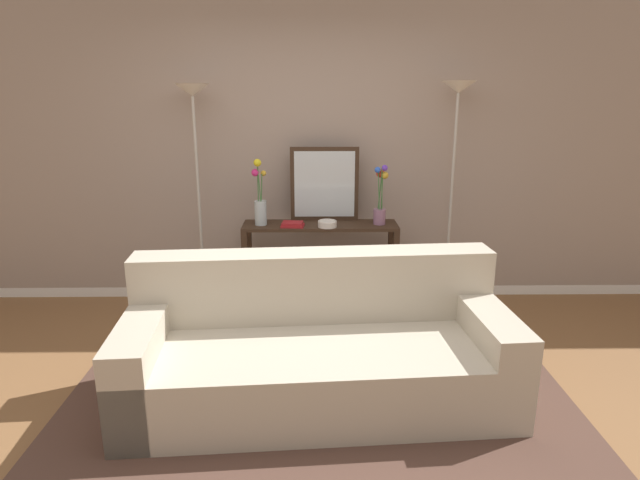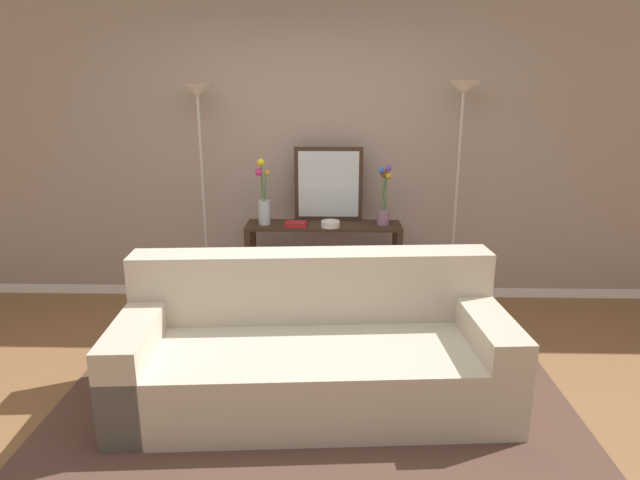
{
  "view_description": "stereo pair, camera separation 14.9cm",
  "coord_description": "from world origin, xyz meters",
  "px_view_note": "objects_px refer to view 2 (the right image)",
  "views": [
    {
      "loc": [
        0.1,
        -2.84,
        1.91
      ],
      "look_at": [
        0.16,
        0.91,
        0.85
      ],
      "focal_mm": 30.32,
      "sensor_mm": 36.0,
      "label": 1
    },
    {
      "loc": [
        0.25,
        -2.84,
        1.91
      ],
      "look_at": [
        0.16,
        0.91,
        0.85
      ],
      "focal_mm": 30.32,
      "sensor_mm": 36.0,
      "label": 2
    }
  ],
  "objects_px": {
    "floor_lamp_right": "(461,134)",
    "fruit_bowl": "(330,224)",
    "book_row_under_console": "(287,302)",
    "wall_mirror": "(329,184)",
    "vase_tall_flowers": "(264,203)",
    "couch": "(314,352)",
    "floor_lamp_left": "(200,136)",
    "vase_short_flowers": "(384,200)",
    "book_stack": "(296,224)",
    "console_table": "(324,251)"
  },
  "relations": [
    {
      "from": "vase_short_flowers",
      "to": "fruit_bowl",
      "type": "relative_size",
      "value": 3.2
    },
    {
      "from": "couch",
      "to": "floor_lamp_left",
      "type": "relative_size",
      "value": 1.24
    },
    {
      "from": "wall_mirror",
      "to": "book_stack",
      "type": "distance_m",
      "value": 0.47
    },
    {
      "from": "wall_mirror",
      "to": "floor_lamp_right",
      "type": "bearing_deg",
      "value": -5.68
    },
    {
      "from": "floor_lamp_left",
      "to": "vase_tall_flowers",
      "type": "distance_m",
      "value": 0.77
    },
    {
      "from": "couch",
      "to": "console_table",
      "type": "xyz_separation_m",
      "value": [
        0.04,
        1.42,
        0.23
      ]
    },
    {
      "from": "floor_lamp_right",
      "to": "fruit_bowl",
      "type": "distance_m",
      "value": 1.3
    },
    {
      "from": "floor_lamp_right",
      "to": "vase_tall_flowers",
      "type": "distance_m",
      "value": 1.73
    },
    {
      "from": "floor_lamp_left",
      "to": "book_stack",
      "type": "bearing_deg",
      "value": -8.3
    },
    {
      "from": "couch",
      "to": "book_stack",
      "type": "bearing_deg",
      "value": 98.42
    },
    {
      "from": "floor_lamp_left",
      "to": "floor_lamp_right",
      "type": "distance_m",
      "value": 2.16
    },
    {
      "from": "wall_mirror",
      "to": "vase_tall_flowers",
      "type": "height_order",
      "value": "wall_mirror"
    },
    {
      "from": "console_table",
      "to": "floor_lamp_right",
      "type": "xyz_separation_m",
      "value": [
        1.12,
        0.03,
        1.0
      ]
    },
    {
      "from": "floor_lamp_right",
      "to": "book_row_under_console",
      "type": "bearing_deg",
      "value": -178.69
    },
    {
      "from": "console_table",
      "to": "wall_mirror",
      "type": "height_order",
      "value": "wall_mirror"
    },
    {
      "from": "console_table",
      "to": "floor_lamp_left",
      "type": "xyz_separation_m",
      "value": [
        -1.03,
        0.03,
        0.99
      ]
    },
    {
      "from": "floor_lamp_left",
      "to": "vase_short_flowers",
      "type": "height_order",
      "value": "floor_lamp_left"
    },
    {
      "from": "floor_lamp_left",
      "to": "book_row_under_console",
      "type": "relative_size",
      "value": 4.35
    },
    {
      "from": "wall_mirror",
      "to": "floor_lamp_left",
      "type": "bearing_deg",
      "value": -174.25
    },
    {
      "from": "floor_lamp_right",
      "to": "vase_tall_flowers",
      "type": "height_order",
      "value": "floor_lamp_right"
    },
    {
      "from": "console_table",
      "to": "floor_lamp_left",
      "type": "bearing_deg",
      "value": 178.17
    },
    {
      "from": "wall_mirror",
      "to": "vase_tall_flowers",
      "type": "bearing_deg",
      "value": -163.55
    },
    {
      "from": "floor_lamp_right",
      "to": "book_row_under_console",
      "type": "distance_m",
      "value": 2.08
    },
    {
      "from": "vase_short_flowers",
      "to": "fruit_bowl",
      "type": "bearing_deg",
      "value": -168.13
    },
    {
      "from": "couch",
      "to": "floor_lamp_right",
      "type": "height_order",
      "value": "floor_lamp_right"
    },
    {
      "from": "floor_lamp_left",
      "to": "vase_short_flowers",
      "type": "bearing_deg",
      "value": -1.53
    },
    {
      "from": "floor_lamp_left",
      "to": "wall_mirror",
      "type": "bearing_deg",
      "value": 5.75
    },
    {
      "from": "couch",
      "to": "book_row_under_console",
      "type": "xyz_separation_m",
      "value": [
        -0.29,
        1.42,
        -0.25
      ]
    },
    {
      "from": "fruit_bowl",
      "to": "book_row_under_console",
      "type": "xyz_separation_m",
      "value": [
        -0.39,
        0.1,
        -0.76
      ]
    },
    {
      "from": "floor_lamp_right",
      "to": "vase_short_flowers",
      "type": "height_order",
      "value": "floor_lamp_right"
    },
    {
      "from": "vase_short_flowers",
      "to": "console_table",
      "type": "bearing_deg",
      "value": 179.08
    },
    {
      "from": "book_row_under_console",
      "to": "couch",
      "type": "bearing_deg",
      "value": -78.36
    },
    {
      "from": "console_table",
      "to": "book_stack",
      "type": "distance_m",
      "value": 0.36
    },
    {
      "from": "floor_lamp_left",
      "to": "couch",
      "type": "bearing_deg",
      "value": -55.57
    },
    {
      "from": "console_table",
      "to": "floor_lamp_left",
      "type": "relative_size",
      "value": 0.68
    },
    {
      "from": "vase_tall_flowers",
      "to": "book_row_under_console",
      "type": "height_order",
      "value": "vase_tall_flowers"
    },
    {
      "from": "floor_lamp_left",
      "to": "book_stack",
      "type": "height_order",
      "value": "floor_lamp_left"
    },
    {
      "from": "vase_short_flowers",
      "to": "couch",
      "type": "bearing_deg",
      "value": -111.14
    },
    {
      "from": "vase_short_flowers",
      "to": "book_stack",
      "type": "relative_size",
      "value": 2.53
    },
    {
      "from": "book_row_under_console",
      "to": "wall_mirror",
      "type": "bearing_deg",
      "value": 20.96
    },
    {
      "from": "vase_short_flowers",
      "to": "book_row_under_console",
      "type": "bearing_deg",
      "value": 179.44
    },
    {
      "from": "vase_tall_flowers",
      "to": "book_row_under_console",
      "type": "xyz_separation_m",
      "value": [
        0.18,
        0.02,
        -0.92
      ]
    },
    {
      "from": "console_table",
      "to": "book_row_under_console",
      "type": "xyz_separation_m",
      "value": [
        -0.33,
        -0.0,
        -0.49
      ]
    },
    {
      "from": "vase_tall_flowers",
      "to": "fruit_bowl",
      "type": "bearing_deg",
      "value": -8.25
    },
    {
      "from": "wall_mirror",
      "to": "vase_short_flowers",
      "type": "distance_m",
      "value": 0.51
    },
    {
      "from": "couch",
      "to": "floor_lamp_right",
      "type": "relative_size",
      "value": 1.23
    },
    {
      "from": "floor_lamp_left",
      "to": "book_row_under_console",
      "type": "bearing_deg",
      "value": -2.69
    },
    {
      "from": "fruit_bowl",
      "to": "floor_lamp_right",
      "type": "bearing_deg",
      "value": 7.29
    },
    {
      "from": "vase_tall_flowers",
      "to": "fruit_bowl",
      "type": "height_order",
      "value": "vase_tall_flowers"
    },
    {
      "from": "vase_short_flowers",
      "to": "fruit_bowl",
      "type": "height_order",
      "value": "vase_short_flowers"
    }
  ]
}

